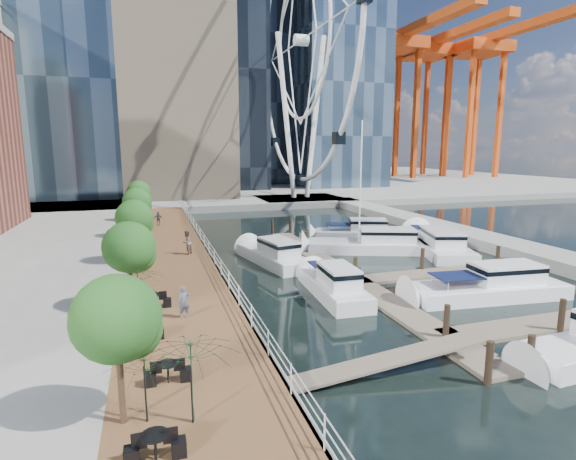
# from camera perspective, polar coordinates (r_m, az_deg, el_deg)

# --- Properties ---
(ground) EXTENTS (520.00, 520.00, 0.00)m
(ground) POSITION_cam_1_polar(r_m,az_deg,el_deg) (23.62, 10.36, -12.61)
(ground) COLOR black
(ground) RESTS_ON ground
(boardwalk) EXTENTS (6.00, 60.00, 1.00)m
(boardwalk) POSITION_cam_1_polar(r_m,az_deg,el_deg) (35.29, -14.65, -4.18)
(boardwalk) COLOR brown
(boardwalk) RESTS_ON ground
(seawall) EXTENTS (0.25, 60.00, 1.00)m
(seawall) POSITION_cam_1_polar(r_m,az_deg,el_deg) (35.53, -9.81, -3.90)
(seawall) COLOR #595954
(seawall) RESTS_ON ground
(land_far) EXTENTS (200.00, 114.00, 1.00)m
(land_far) POSITION_cam_1_polar(r_m,az_deg,el_deg) (121.93, -12.44, 6.03)
(land_far) COLOR gray
(land_far) RESTS_ON ground
(breakwater) EXTENTS (4.00, 60.00, 1.00)m
(breakwater) POSITION_cam_1_polar(r_m,az_deg,el_deg) (50.29, 20.13, -0.20)
(breakwater) COLOR gray
(breakwater) RESTS_ON ground
(pier) EXTENTS (14.00, 12.00, 1.00)m
(pier) POSITION_cam_1_polar(r_m,az_deg,el_deg) (75.72, 1.58, 3.78)
(pier) COLOR gray
(pier) RESTS_ON ground
(railing) EXTENTS (0.10, 60.00, 1.05)m
(railing) POSITION_cam_1_polar(r_m,az_deg,el_deg) (35.28, -10.02, -2.29)
(railing) COLOR white
(railing) RESTS_ON boardwalk
(floating_docks) EXTENTS (16.00, 34.00, 2.60)m
(floating_docks) POSITION_cam_1_polar(r_m,az_deg,el_deg) (35.49, 14.38, -4.10)
(floating_docks) COLOR #6D6051
(floating_docks) RESTS_ON ground
(ferris_wheel) EXTENTS (5.80, 45.60, 47.80)m
(ferris_wheel) POSITION_cam_1_polar(r_m,az_deg,el_deg) (77.07, 1.68, 22.90)
(ferris_wheel) COLOR white
(ferris_wheel) RESTS_ON ground
(port_cranes) EXTENTS (40.00, 52.00, 38.00)m
(port_cranes) POSITION_cam_1_polar(r_m,az_deg,el_deg) (139.25, 17.41, 14.35)
(port_cranes) COLOR #D84C14
(port_cranes) RESTS_ON ground
(street_trees) EXTENTS (2.60, 42.60, 4.60)m
(street_trees) POSITION_cam_1_polar(r_m,az_deg,el_deg) (33.56, -18.95, 1.46)
(street_trees) COLOR #3F2B1C
(street_trees) RESTS_ON ground
(cafe_tables) EXTENTS (2.50, 13.70, 0.74)m
(cafe_tables) POSITION_cam_1_polar(r_m,az_deg,el_deg) (18.86, -16.51, -14.44)
(cafe_tables) COLOR black
(cafe_tables) RESTS_ON ground
(yacht_foreground) EXTENTS (10.99, 3.91, 2.15)m
(yacht_foreground) POSITION_cam_1_polar(r_m,az_deg,el_deg) (30.74, 24.01, -7.89)
(yacht_foreground) COLOR white
(yacht_foreground) RESTS_ON ground
(pedestrian_near) EXTENTS (0.64, 0.48, 1.59)m
(pedestrian_near) POSITION_cam_1_polar(r_m,az_deg,el_deg) (22.60, -13.06, -8.91)
(pedestrian_near) COLOR #4C5165
(pedestrian_near) RESTS_ON boardwalk
(pedestrian_mid) EXTENTS (1.14, 1.18, 1.92)m
(pedestrian_mid) POSITION_cam_1_polar(r_m,az_deg,el_deg) (35.71, -12.73, -1.52)
(pedestrian_mid) COLOR #826459
(pedestrian_mid) RESTS_ON boardwalk
(pedestrian_far) EXTENTS (0.90, 0.43, 1.49)m
(pedestrian_far) POSITION_cam_1_polar(r_m,az_deg,el_deg) (49.80, -16.12, 1.39)
(pedestrian_far) COLOR #333940
(pedestrian_far) RESTS_ON boardwalk
(moored_yachts) EXTENTS (21.40, 31.45, 11.50)m
(moored_yachts) POSITION_cam_1_polar(r_m,az_deg,el_deg) (39.46, 11.18, -3.26)
(moored_yachts) COLOR silver
(moored_yachts) RESTS_ON ground
(cafe_seating) EXTENTS (5.12, 13.12, 2.66)m
(cafe_seating) POSITION_cam_1_polar(r_m,az_deg,el_deg) (17.18, -15.97, -13.83)
(cafe_seating) COLOR #103A12
(cafe_seating) RESTS_ON ground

